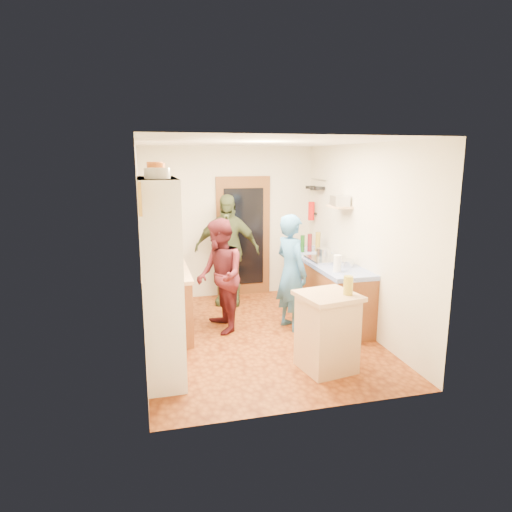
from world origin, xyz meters
name	(u,v)px	position (x,y,z in m)	size (l,w,h in m)	color
floor	(257,336)	(0.00, 0.00, -0.01)	(3.00, 4.00, 0.02)	#934A1B
ceiling	(257,141)	(0.00, 0.00, 2.61)	(3.00, 4.00, 0.02)	silver
wall_back	(229,223)	(0.00, 2.01, 1.30)	(3.00, 0.02, 2.60)	beige
wall_front	(312,282)	(0.00, -2.01, 1.30)	(3.00, 0.02, 2.60)	beige
wall_left	(140,248)	(-1.51, 0.00, 1.30)	(0.02, 4.00, 2.60)	beige
wall_right	(361,238)	(1.51, 0.00, 1.30)	(0.02, 4.00, 2.60)	beige
door_frame	(243,237)	(0.25, 1.97, 1.05)	(0.95, 0.06, 2.10)	brown
door_glass	(244,237)	(0.25, 1.94, 1.05)	(0.70, 0.02, 1.70)	black
hutch_body	(161,279)	(-1.30, -0.80, 1.10)	(0.40, 1.20, 2.20)	white
hutch_top_shelf	(157,180)	(-1.30, -0.80, 2.18)	(0.40, 1.14, 0.04)	white
plate_stack	(157,173)	(-1.30, -1.06, 2.25)	(0.26, 0.26, 0.11)	white
orange_pot_a	(156,170)	(-1.30, -0.80, 2.28)	(0.19, 0.19, 0.15)	orange
orange_pot_b	(155,169)	(-1.30, -0.42, 2.28)	(0.18, 0.18, 0.16)	orange
left_counter_base	(166,302)	(-1.20, 0.45, 0.42)	(0.60, 1.40, 0.85)	brown
left_counter_top	(165,271)	(-1.20, 0.45, 0.88)	(0.64, 1.44, 0.05)	tan
toaster	(171,272)	(-1.15, -0.08, 0.99)	(0.24, 0.16, 0.18)	white
kettle	(161,266)	(-1.25, 0.34, 0.98)	(0.14, 0.14, 0.16)	white
orange_bowl	(170,264)	(-1.12, 0.60, 0.95)	(0.20, 0.20, 0.09)	orange
chopping_board	(164,260)	(-1.18, 1.03, 0.91)	(0.30, 0.22, 0.03)	tan
right_counter_base	(325,290)	(1.20, 0.50, 0.42)	(0.60, 2.20, 0.84)	brown
right_counter_top	(326,261)	(1.20, 0.50, 0.87)	(0.62, 2.22, 0.06)	#1B3DB8
hob	(328,259)	(1.20, 0.43, 0.92)	(0.55, 0.58, 0.04)	silver
pot_on_hob	(324,253)	(1.15, 0.47, 1.01)	(0.22, 0.22, 0.14)	silver
bottle_a	(303,244)	(1.05, 1.13, 1.04)	(0.07, 0.07, 0.28)	#143F14
bottle_b	(310,243)	(1.18, 1.14, 1.05)	(0.07, 0.07, 0.29)	#591419
bottle_c	(318,242)	(1.31, 1.11, 1.06)	(0.08, 0.08, 0.32)	olive
paper_towel	(337,263)	(1.05, -0.25, 1.02)	(0.11, 0.11, 0.23)	white
mixing_bowl	(345,263)	(1.30, 0.03, 0.95)	(0.25, 0.25, 0.10)	silver
island_base	(327,334)	(0.52, -1.20, 0.43)	(0.55, 0.55, 0.86)	tan
island_top	(328,296)	(0.52, -1.20, 0.89)	(0.62, 0.62, 0.05)	tan
cutting_board	(322,294)	(0.46, -1.16, 0.90)	(0.35, 0.28, 0.02)	white
oil_jar	(348,285)	(0.72, -1.29, 1.02)	(0.11, 0.11, 0.21)	#AD9E2D
pan_rail	(319,180)	(1.46, 1.52, 2.05)	(0.02, 0.02, 0.65)	silver
pan_hang_a	(319,188)	(1.40, 1.35, 1.92)	(0.18, 0.18, 0.05)	black
pan_hang_b	(315,188)	(1.40, 1.55, 1.90)	(0.16, 0.16, 0.05)	black
pan_hang_c	(310,187)	(1.40, 1.75, 1.91)	(0.17, 0.17, 0.05)	black
wall_shelf	(340,207)	(1.37, 0.45, 1.70)	(0.26, 0.42, 0.03)	tan
radio	(340,201)	(1.37, 0.45, 1.79)	(0.22, 0.30, 0.15)	silver
ext_bracket	(314,214)	(1.47, 1.70, 1.45)	(0.06, 0.10, 0.04)	black
fire_extinguisher	(311,211)	(1.41, 1.70, 1.50)	(0.11, 0.11, 0.32)	red
picture_frame	(140,198)	(-1.48, -1.55, 2.05)	(0.03, 0.25, 0.30)	gold
person_hob	(294,272)	(0.57, 0.15, 0.82)	(0.60, 0.39, 1.65)	#30669F
person_left	(221,275)	(-0.44, 0.33, 0.80)	(0.78, 0.61, 1.60)	#47151A
person_back	(228,250)	(-0.12, 1.49, 0.92)	(1.08, 0.45, 1.84)	#374124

